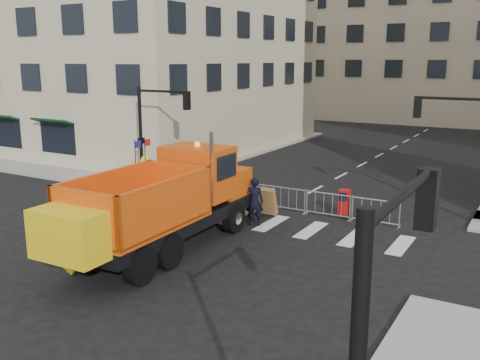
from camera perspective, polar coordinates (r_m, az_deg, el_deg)
The scene contains 11 objects.
ground at distance 18.57m, azimuth -6.42°, elevation -8.69°, with size 120.00×120.00×0.00m, color black.
sidewalk_back at distance 25.50m, azimuth 5.03°, elevation -2.49°, with size 64.00×5.00×0.15m, color gray.
building_far at distance 66.82m, azimuth 22.13°, elevation 16.37°, with size 30.00×18.00×24.00m, color #B4A989.
traffic_light_left at distance 28.45m, azimuth -10.53°, elevation 4.34°, with size 0.18×0.18×5.40m, color black.
crowd_barriers at distance 24.92m, azimuth 2.60°, elevation -1.68°, with size 12.60×0.60×1.10m, color #9EA0A5, non-canonical shape.
plow_truck at distance 19.05m, azimuth -8.42°, elevation -2.25°, with size 3.56×10.92×4.22m.
cop_a at distance 22.09m, azimuth 1.55°, elevation -2.30°, with size 0.75×0.49×2.05m, color black.
cop_b at distance 25.09m, azimuth -1.33°, elevation -0.46°, with size 1.00×0.78×2.05m, color black.
cop_c at distance 23.37m, azimuth -1.76°, elevation -1.78°, with size 1.05×0.44×1.79m, color black.
worker at distance 27.67m, azimuth -9.99°, elevation 0.67°, with size 1.18×0.68×1.82m, color yellow.
newspaper_box at distance 23.68m, azimuth 11.09°, elevation -2.31°, with size 0.45×0.40×1.10m, color #B20E0D.
Camera 1 is at (10.42, -13.80, 6.77)m, focal length 40.00 mm.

